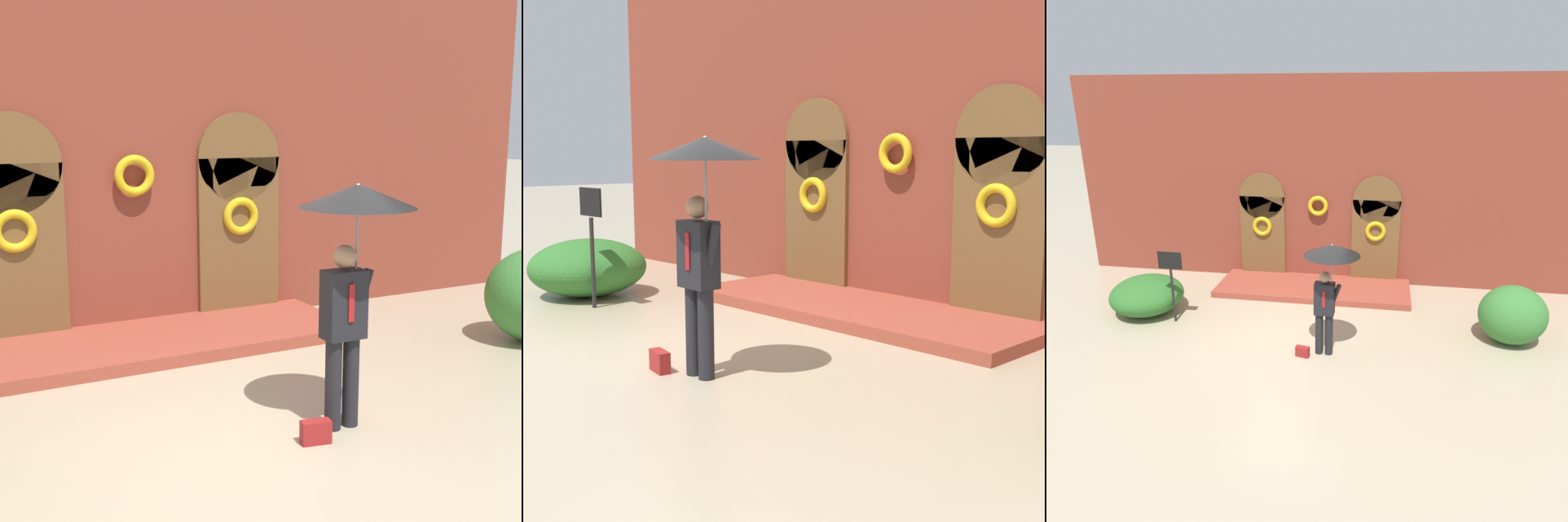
{
  "view_description": "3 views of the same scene",
  "coord_description": "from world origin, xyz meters",
  "views": [
    {
      "loc": [
        -3.02,
        -5.71,
        2.94
      ],
      "look_at": [
        0.61,
        1.29,
        1.4
      ],
      "focal_mm": 50.0,
      "sensor_mm": 36.0,
      "label": 1
    },
    {
      "loc": [
        6.35,
        -4.4,
        2.21
      ],
      "look_at": [
        0.45,
        1.24,
        0.99
      ],
      "focal_mm": 50.0,
      "sensor_mm": 36.0,
      "label": 2
    },
    {
      "loc": [
        1.8,
        -8.58,
        4.98
      ],
      "look_at": [
        0.11,
        1.45,
        1.43
      ],
      "focal_mm": 32.0,
      "sensor_mm": 36.0,
      "label": 3
    }
  ],
  "objects": [
    {
      "name": "ground_plane",
      "position": [
        0.0,
        0.0,
        0.0
      ],
      "size": [
        80.0,
        80.0,
        0.0
      ],
      "primitive_type": "plane",
      "color": "tan"
    },
    {
      "name": "handbag",
      "position": [
        0.32,
        -0.38,
        0.11
      ],
      "size": [
        0.3,
        0.17,
        0.22
      ],
      "primitive_type": "cube",
      "rotation": [
        0.0,
        0.0,
        -0.2
      ],
      "color": "maroon",
      "rests_on": "ground"
    },
    {
      "name": "building_facade",
      "position": [
        -0.0,
        4.15,
        2.68
      ],
      "size": [
        14.0,
        2.3,
        5.6
      ],
      "color": "brown",
      "rests_on": "ground"
    },
    {
      "name": "person_with_umbrella",
      "position": [
        0.83,
        -0.18,
        1.91
      ],
      "size": [
        1.1,
        1.1,
        2.36
      ],
      "color": "black",
      "rests_on": "ground"
    }
  ]
}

